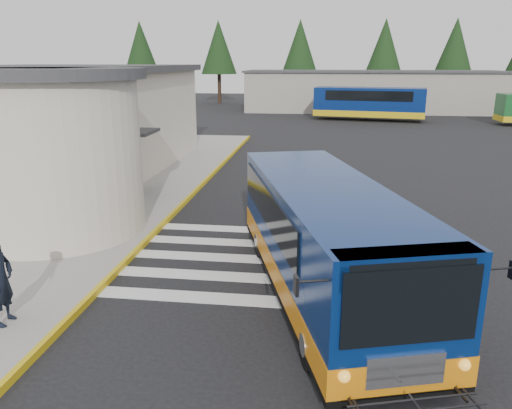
# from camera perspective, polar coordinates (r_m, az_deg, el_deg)

# --- Properties ---
(ground) EXTENTS (140.00, 140.00, 0.00)m
(ground) POSITION_cam_1_polar(r_m,az_deg,el_deg) (14.18, 3.28, -5.21)
(ground) COLOR black
(ground) RESTS_ON ground
(sidewalk) EXTENTS (10.00, 34.00, 0.15)m
(sidewalk) POSITION_cam_1_polar(r_m,az_deg,el_deg) (20.47, -21.79, 0.58)
(sidewalk) COLOR gray
(sidewalk) RESTS_ON ground
(curb_strip) EXTENTS (0.12, 34.00, 0.16)m
(curb_strip) POSITION_cam_1_polar(r_m,az_deg,el_deg) (18.59, -8.32, 0.10)
(curb_strip) COLOR gold
(curb_strip) RESTS_ON ground
(station_building) EXTENTS (12.70, 18.70, 4.80)m
(station_building) POSITION_cam_1_polar(r_m,az_deg,el_deg) (23.42, -22.99, 8.51)
(station_building) COLOR beige
(station_building) RESTS_ON ground
(crosswalk) EXTENTS (8.00, 5.35, 0.01)m
(crosswalk) POSITION_cam_1_polar(r_m,az_deg,el_deg) (13.48, 0.89, -6.31)
(crosswalk) COLOR silver
(crosswalk) RESTS_ON ground
(depot_building) EXTENTS (26.40, 8.40, 4.20)m
(depot_building) POSITION_cam_1_polar(r_m,az_deg,el_deg) (55.50, 13.02, 12.54)
(depot_building) COLOR gray
(depot_building) RESTS_ON ground
(tree_line) EXTENTS (58.40, 4.40, 10.00)m
(tree_line) POSITION_cam_1_polar(r_m,az_deg,el_deg) (63.43, 12.90, 17.16)
(tree_line) COLOR black
(tree_line) RESTS_ON ground
(transit_bus) EXTENTS (5.06, 9.34, 2.56)m
(transit_bus) POSITION_cam_1_polar(r_m,az_deg,el_deg) (11.28, 7.89, -4.39)
(transit_bus) COLOR #071E55
(transit_bus) RESTS_ON ground
(pedestrian_a) EXTENTS (0.45, 0.67, 1.80)m
(pedestrian_a) POSITION_cam_1_polar(r_m,az_deg,el_deg) (10.94, -27.19, -7.76)
(pedestrian_a) COLOR black
(pedestrian_a) RESTS_ON sidewalk
(pedestrian_b) EXTENTS (1.00, 1.06, 1.72)m
(pedestrian_b) POSITION_cam_1_polar(r_m,az_deg,el_deg) (15.48, -23.14, -0.73)
(pedestrian_b) COLOR black
(pedestrian_b) RESTS_ON sidewalk
(far_bus_a) EXTENTS (9.96, 4.36, 2.49)m
(far_bus_a) POSITION_cam_1_polar(r_m,az_deg,el_deg) (46.57, 12.82, 11.34)
(far_bus_a) COLOR #071C57
(far_bus_a) RESTS_ON ground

